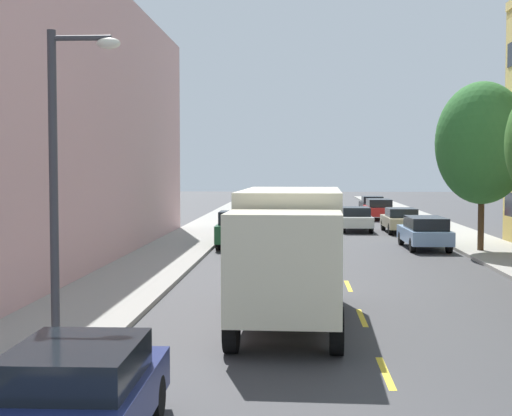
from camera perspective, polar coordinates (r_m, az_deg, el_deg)
ground_plane at (r=36.73m, az=5.72°, el=-2.76°), size 160.00×160.00×0.00m
sidewalk_left at (r=35.13m, az=-5.80°, el=-2.92°), size 3.20×120.00×0.14m
sidewalk_right at (r=35.78m, az=17.31°, el=-2.93°), size 3.20×120.00×0.14m
lane_centerline_dashes at (r=31.27m, az=6.16°, el=-3.79°), size 0.14×47.20×0.01m
street_tree_third at (r=33.88m, az=16.95°, el=4.78°), size 4.04×4.04×7.35m
street_lamp at (r=14.11m, az=-14.63°, el=2.90°), size 1.35×0.28×6.11m
delivery_box_truck at (r=17.88m, az=2.62°, el=-3.02°), size 2.61×7.47×3.20m
parked_sedan_black at (r=61.34m, az=8.89°, el=0.27°), size 1.82×4.51×1.43m
parked_wagon_charcoal at (r=41.82m, az=-0.53°, el=-0.93°), size 1.85×4.71×1.50m
parked_hatchback_burgundy at (r=52.44m, az=0.07°, el=-0.16°), size 1.83×4.04×1.50m
parked_wagon_sky at (r=35.10m, az=12.80°, el=-1.78°), size 1.90×4.73×1.50m
parked_pickup_forest at (r=35.43m, az=-1.24°, el=-1.62°), size 2.09×5.33×1.73m
parked_wagon_red at (r=54.39m, az=9.37°, el=-0.04°), size 1.83×4.70×1.50m
parked_sedan_navy at (r=10.19m, az=-13.81°, el=-14.10°), size 1.85×4.52×1.43m
parked_sedan_champagne at (r=43.59m, az=11.04°, el=-0.89°), size 1.87×4.53×1.43m
moving_white_sedan at (r=44.29m, az=7.62°, el=-0.80°), size 1.80×4.50×1.43m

